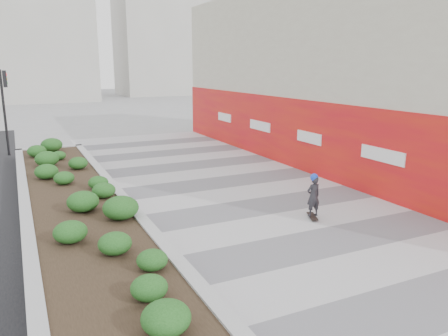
# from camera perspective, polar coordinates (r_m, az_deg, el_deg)

# --- Properties ---
(ground) EXTENTS (160.00, 160.00, 0.00)m
(ground) POSITION_cam_1_polar(r_m,az_deg,el_deg) (10.37, 19.59, -12.55)
(ground) COLOR gray
(ground) RESTS_ON ground
(walkway) EXTENTS (8.00, 36.00, 0.01)m
(walkway) POSITION_cam_1_polar(r_m,az_deg,el_deg) (12.45, 9.78, -7.51)
(walkway) COLOR #A8A8AD
(walkway) RESTS_ON ground
(building) EXTENTS (6.04, 24.08, 8.00)m
(building) POSITION_cam_1_polar(r_m,az_deg,el_deg) (20.71, 16.63, 11.60)
(building) COLOR #BDB4A1
(building) RESTS_ON ground
(planter) EXTENTS (3.00, 18.00, 0.90)m
(planter) POSITION_cam_1_polar(r_m,az_deg,el_deg) (14.07, -19.09, -3.84)
(planter) COLOR #9E9EA0
(planter) RESTS_ON ground
(traffic_signal_near) EXTENTS (0.33, 0.28, 4.20)m
(traffic_signal_near) POSITION_cam_1_polar(r_m,az_deg,el_deg) (23.99, -26.73, 7.98)
(traffic_signal_near) COLOR black
(traffic_signal_near) RESTS_ON ground
(distant_bldg_north_l) EXTENTS (16.00, 12.00, 20.00)m
(distant_bldg_north_l) POSITION_cam_1_polar(r_m,az_deg,el_deg) (61.72, -24.98, 17.29)
(distant_bldg_north_l) COLOR #ADAAA3
(distant_bldg_north_l) RESTS_ON ground
(distant_bldg_north_r) EXTENTS (14.00, 10.00, 24.00)m
(distant_bldg_north_r) POSITION_cam_1_polar(r_m,az_deg,el_deg) (70.35, -7.81, 19.34)
(distant_bldg_north_r) COLOR #ADAAA3
(distant_bldg_north_r) RESTS_ON ground
(manhole_cover) EXTENTS (0.44, 0.44, 0.01)m
(manhole_cover) POSITION_cam_1_polar(r_m,az_deg,el_deg) (12.73, 11.63, -7.13)
(manhole_cover) COLOR #595654
(manhole_cover) RESTS_ON ground
(skateboarder) EXTENTS (0.48, 0.74, 1.36)m
(skateboarder) POSITION_cam_1_polar(r_m,az_deg,el_deg) (12.95, 11.59, -3.57)
(skateboarder) COLOR beige
(skateboarder) RESTS_ON ground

